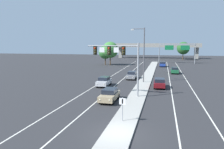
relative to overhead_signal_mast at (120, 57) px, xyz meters
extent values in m
plane|color=#28282B|center=(2.40, -12.48, -5.49)|extent=(260.00, 260.00, 0.00)
cube|color=#9E9B93|center=(2.40, 5.52, -5.41)|extent=(2.40, 110.00, 0.15)
cube|color=silver|center=(-2.30, 12.52, -5.49)|extent=(0.14, 100.00, 0.01)
cube|color=silver|center=(7.10, 12.52, -5.49)|extent=(0.14, 100.00, 0.01)
cube|color=silver|center=(-5.60, 12.52, -5.49)|extent=(0.14, 100.00, 0.01)
cube|color=silver|center=(10.40, 12.52, -5.49)|extent=(0.14, 100.00, 0.01)
cylinder|color=gray|center=(2.48, 0.01, -1.74)|extent=(0.24, 0.24, 7.20)
cylinder|color=gray|center=(-1.01, 0.01, 1.46)|extent=(6.99, 0.16, 0.16)
cube|color=black|center=(0.49, 0.05, 0.81)|extent=(0.56, 0.06, 1.20)
cube|color=#38330F|center=(0.49, 0.01, 0.81)|extent=(0.32, 0.32, 1.00)
sphere|color=red|center=(0.49, -0.16, 1.13)|extent=(0.22, 0.22, 0.22)
sphere|color=#282828|center=(0.49, -0.16, 0.81)|extent=(0.22, 0.22, 0.22)
sphere|color=#282828|center=(0.49, -0.16, 0.49)|extent=(0.22, 0.22, 0.22)
cube|color=black|center=(-1.51, 0.05, 0.81)|extent=(0.56, 0.06, 1.20)
cube|color=#38330F|center=(-1.51, 0.01, 0.81)|extent=(0.32, 0.32, 1.00)
sphere|color=red|center=(-1.51, -0.16, 1.13)|extent=(0.22, 0.22, 0.22)
sphere|color=#282828|center=(-1.51, -0.16, 0.81)|extent=(0.22, 0.22, 0.22)
sphere|color=#282828|center=(-1.51, -0.16, 0.49)|extent=(0.22, 0.22, 0.22)
cube|color=black|center=(-3.51, 0.05, 0.81)|extent=(0.56, 0.06, 1.20)
cube|color=#38330F|center=(-3.51, 0.01, 0.81)|extent=(0.32, 0.32, 1.00)
sphere|color=red|center=(-3.51, -0.16, 1.13)|extent=(0.22, 0.22, 0.22)
sphere|color=#282828|center=(-3.51, -0.16, 0.81)|extent=(0.22, 0.22, 0.22)
sphere|color=#282828|center=(-3.51, -0.16, 0.49)|extent=(0.22, 0.22, 0.22)
cube|color=white|center=(-0.51, -0.01, 0.91)|extent=(0.70, 0.04, 0.70)
cube|color=white|center=(-2.51, -0.01, 0.91)|extent=(0.70, 0.04, 0.70)
cylinder|color=gray|center=(2.24, -9.81, -4.24)|extent=(0.08, 0.08, 2.20)
cube|color=white|center=(2.24, -9.84, -3.49)|extent=(0.60, 0.03, 0.60)
cube|color=black|center=(2.24, -9.86, -3.49)|extent=(0.12, 0.01, 0.44)
cylinder|color=#4C4C51|center=(2.23, 11.40, -0.34)|extent=(0.20, 0.20, 10.00)
cylinder|color=#4C4C51|center=(1.13, 11.40, 4.46)|extent=(2.20, 0.12, 0.12)
cube|color=#B7B7B2|center=(0.03, 11.40, 4.31)|extent=(0.56, 0.28, 0.20)
cube|color=tan|center=(-0.73, -2.86, -4.82)|extent=(1.87, 4.43, 0.70)
cube|color=black|center=(-0.73, -2.64, -4.19)|extent=(1.62, 2.40, 0.56)
sphere|color=#EAE5C6|center=(-0.19, -5.05, -4.77)|extent=(0.18, 0.18, 0.18)
sphere|color=#EAE5C6|center=(-1.34, -5.03, -4.77)|extent=(0.18, 0.18, 0.18)
cylinder|color=black|center=(0.04, -4.37, -5.17)|extent=(0.23, 0.64, 0.64)
cylinder|color=black|center=(-1.56, -4.34, -5.17)|extent=(0.23, 0.64, 0.64)
cylinder|color=black|center=(0.09, -1.37, -5.17)|extent=(0.23, 0.64, 0.64)
cylinder|color=black|center=(-1.51, -1.34, -5.17)|extent=(0.23, 0.64, 0.64)
cube|color=#B7B7BC|center=(-4.11, 6.65, -4.82)|extent=(1.86, 4.42, 0.70)
cube|color=black|center=(-4.11, 6.87, -4.19)|extent=(1.62, 2.40, 0.56)
sphere|color=#EAE5C6|center=(-3.50, 4.47, -4.77)|extent=(0.18, 0.18, 0.18)
sphere|color=#EAE5C6|center=(-4.66, 4.46, -4.77)|extent=(0.18, 0.18, 0.18)
cylinder|color=black|center=(-3.29, 5.16, -5.17)|extent=(0.23, 0.64, 0.64)
cylinder|color=black|center=(-4.89, 5.14, -5.17)|extent=(0.23, 0.64, 0.64)
cylinder|color=black|center=(-3.33, 8.16, -5.17)|extent=(0.23, 0.64, 0.64)
cylinder|color=black|center=(-4.93, 8.14, -5.17)|extent=(0.23, 0.64, 0.64)
cube|color=slate|center=(-0.46, 15.34, -4.82)|extent=(1.92, 4.45, 0.70)
cube|color=black|center=(-0.46, 15.56, -4.19)|extent=(1.65, 2.42, 0.56)
sphere|color=#EAE5C6|center=(0.05, 13.14, -4.77)|extent=(0.18, 0.18, 0.18)
sphere|color=#EAE5C6|center=(-1.10, 13.17, -4.77)|extent=(0.18, 0.18, 0.18)
cylinder|color=black|center=(0.29, 13.81, -5.17)|extent=(0.24, 0.65, 0.64)
cylinder|color=black|center=(-1.30, 13.86, -5.17)|extent=(0.24, 0.65, 0.64)
cylinder|color=black|center=(0.38, 16.81, -5.17)|extent=(0.24, 0.65, 0.64)
cylinder|color=black|center=(-1.22, 16.86, -5.17)|extent=(0.24, 0.65, 0.64)
cube|color=#5B0F14|center=(5.25, 7.46, -4.82)|extent=(1.86, 4.43, 0.70)
cube|color=black|center=(5.25, 7.24, -4.19)|extent=(1.62, 2.40, 0.56)
sphere|color=#EAE5C6|center=(4.64, 9.63, -4.77)|extent=(0.18, 0.18, 0.18)
sphere|color=#EAE5C6|center=(5.79, 9.65, -4.77)|extent=(0.18, 0.18, 0.18)
cylinder|color=black|center=(4.43, 8.95, -5.17)|extent=(0.23, 0.64, 0.64)
cylinder|color=black|center=(6.03, 8.97, -5.17)|extent=(0.23, 0.64, 0.64)
cylinder|color=black|center=(4.47, 5.95, -5.17)|extent=(0.23, 0.64, 0.64)
cylinder|color=black|center=(6.07, 5.97, -5.17)|extent=(0.23, 0.64, 0.64)
cube|color=#195633|center=(8.54, 26.41, -4.82)|extent=(1.87, 4.43, 0.70)
cube|color=black|center=(8.54, 26.19, -4.19)|extent=(1.62, 2.40, 0.56)
sphere|color=#EAE5C6|center=(8.00, 28.60, -4.77)|extent=(0.18, 0.18, 0.18)
sphere|color=#EAE5C6|center=(9.15, 28.58, -4.77)|extent=(0.18, 0.18, 0.18)
cylinder|color=black|center=(7.77, 27.93, -5.17)|extent=(0.23, 0.64, 0.64)
cylinder|color=black|center=(9.37, 27.90, -5.17)|extent=(0.23, 0.64, 0.64)
cylinder|color=black|center=(7.72, 24.93, -5.17)|extent=(0.23, 0.64, 0.64)
cylinder|color=black|center=(9.32, 24.90, -5.17)|extent=(0.23, 0.64, 0.64)
cube|color=navy|center=(5.53, 42.42, -4.82)|extent=(1.81, 4.40, 0.70)
cube|color=black|center=(5.53, 42.20, -4.19)|extent=(1.59, 2.38, 0.56)
sphere|color=#EAE5C6|center=(4.95, 44.60, -4.77)|extent=(0.18, 0.18, 0.18)
sphere|color=#EAE5C6|center=(6.10, 44.60, -4.77)|extent=(0.18, 0.18, 0.18)
cylinder|color=black|center=(4.73, 43.92, -5.17)|extent=(0.22, 0.64, 0.64)
cylinder|color=black|center=(6.33, 43.92, -5.17)|extent=(0.22, 0.64, 0.64)
cylinder|color=black|center=(4.73, 40.92, -5.17)|extent=(0.22, 0.64, 0.64)
cylinder|color=black|center=(6.33, 40.92, -5.17)|extent=(0.22, 0.64, 0.64)
cylinder|color=gray|center=(4.10, 56.23, -1.74)|extent=(0.28, 0.28, 7.50)
cylinder|color=gray|center=(17.10, 56.23, -1.74)|extent=(0.28, 0.28, 7.50)
cube|color=gray|center=(10.60, 56.23, 1.61)|extent=(13.00, 0.36, 0.70)
cube|color=#0F6033|center=(7.74, 56.03, 0.41)|extent=(3.20, 0.08, 1.70)
cube|color=#0F6033|center=(13.46, 56.03, 0.41)|extent=(3.20, 0.08, 1.70)
cube|color=gray|center=(2.40, 85.79, 0.71)|extent=(42.40, 6.40, 1.10)
cube|color=gray|center=(2.40, 82.79, 1.71)|extent=(42.40, 0.36, 0.90)
cube|color=gray|center=(-16.80, 85.79, -2.66)|extent=(1.80, 2.40, 5.65)
cube|color=gray|center=(21.60, 85.79, -2.66)|extent=(1.80, 2.40, 5.65)
cylinder|color=#4C3823|center=(-12.09, 43.39, -3.97)|extent=(0.36, 0.36, 3.04)
sphere|color=#387533|center=(-12.09, 43.39, -0.23)|extent=(5.56, 5.56, 5.56)
cylinder|color=#4C3823|center=(-14.10, 44.36, -4.22)|extent=(0.36, 0.36, 2.55)
sphere|color=#2D6B2D|center=(-14.10, 44.36, -1.08)|extent=(4.66, 4.66, 4.66)
cylinder|color=#4C3823|center=(14.40, 75.07, -3.93)|extent=(0.36, 0.36, 3.12)
sphere|color=#235623|center=(14.40, 75.07, -0.08)|extent=(5.71, 5.71, 5.71)
camera|label=1|loc=(5.75, -28.62, 1.67)|focal=34.56mm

